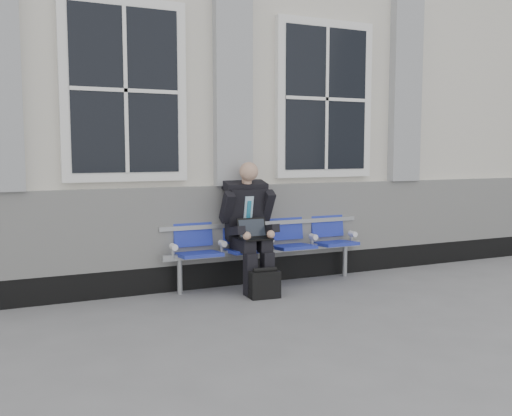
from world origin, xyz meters
name	(u,v)px	position (x,y,z in m)	size (l,w,h in m)	color
ground	(366,306)	(0.00, 0.00, 0.00)	(70.00, 70.00, 0.00)	slate
station_building	(236,111)	(-0.02, 3.47, 2.22)	(14.40, 4.40, 4.49)	beige
bench	(267,239)	(-0.51, 1.32, 0.55)	(2.60, 0.47, 0.91)	#9EA0A3
businessman	(249,222)	(-0.81, 1.18, 0.79)	(0.61, 0.82, 1.48)	black
briefcase	(265,284)	(-0.82, 0.73, 0.16)	(0.34, 0.17, 0.34)	black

